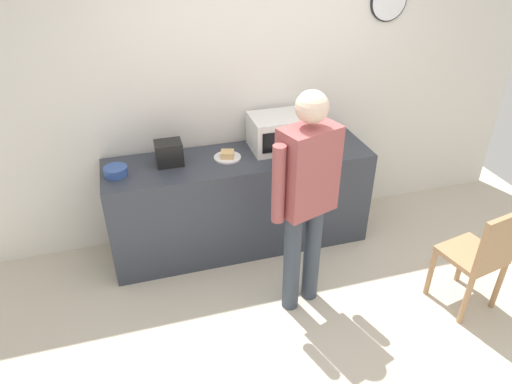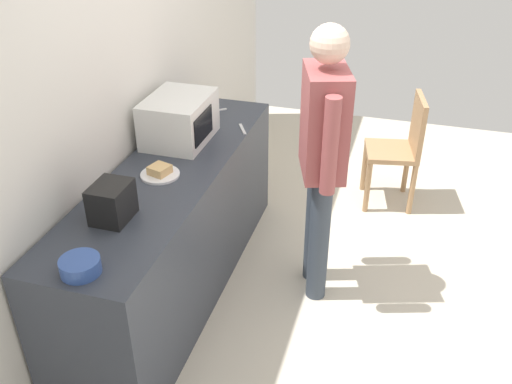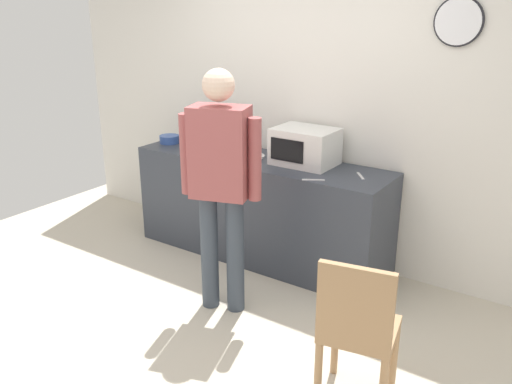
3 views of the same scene
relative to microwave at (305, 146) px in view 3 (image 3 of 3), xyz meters
name	(u,v)px [view 3 (image 3 of 3)]	position (x,y,z in m)	size (l,w,h in m)	color
ground_plane	(196,327)	(-0.12, -1.31, -1.06)	(6.00, 6.00, 0.00)	beige
back_wall	(311,110)	(-0.11, 0.29, 0.24)	(5.40, 0.13, 2.60)	silver
kitchen_counter	(260,209)	(-0.38, -0.09, -0.61)	(2.32, 0.62, 0.91)	#333842
microwave	(305,146)	(0.00, 0.00, 0.00)	(0.50, 0.39, 0.30)	silver
sandwich_plate	(251,155)	(-0.49, -0.07, -0.13)	(0.23, 0.23, 0.07)	white
salad_bowl	(169,139)	(-1.41, -0.11, -0.11)	(0.19, 0.19, 0.07)	#33519E
toaster	(210,137)	(-0.97, -0.04, -0.05)	(0.22, 0.18, 0.20)	black
fork_utensil	(313,180)	(0.27, -0.35, -0.15)	(0.17, 0.02, 0.01)	silver
spoon_utensil	(361,176)	(0.53, -0.06, -0.15)	(0.17, 0.02, 0.01)	silver
person_standing	(220,175)	(-0.13, -0.97, -0.02)	(0.57, 0.35, 1.78)	#37404C
wooden_chair	(357,328)	(1.14, -1.41, -0.54)	(0.47, 0.47, 0.94)	#A87F56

